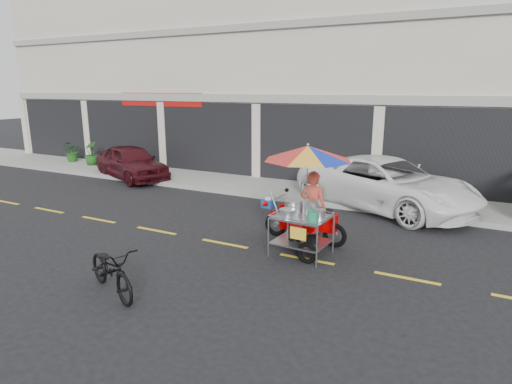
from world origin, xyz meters
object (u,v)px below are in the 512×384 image
at_px(white_pickup, 386,184).
at_px(food_vendor_rig, 308,183).
at_px(near_bicycle, 111,270).
at_px(maroon_sedan, 131,162).

distance_m(white_pickup, food_vendor_rig, 4.35).
xyz_separation_m(white_pickup, food_vendor_rig, (-0.89, -4.19, 0.75)).
distance_m(white_pickup, near_bicycle, 8.30).
xyz_separation_m(maroon_sedan, white_pickup, (9.63, 0.22, 0.09)).
xyz_separation_m(white_pickup, near_bicycle, (-3.13, -7.68, -0.31)).
xyz_separation_m(near_bicycle, food_vendor_rig, (2.25, 3.49, 1.06)).
relative_size(white_pickup, near_bicycle, 3.21).
distance_m(maroon_sedan, near_bicycle, 9.89).
distance_m(maroon_sedan, food_vendor_rig, 9.64).
bearing_deg(maroon_sedan, near_bicycle, -117.28).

